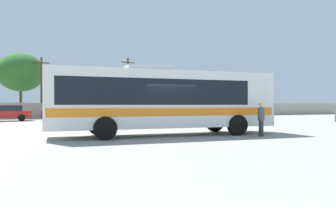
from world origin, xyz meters
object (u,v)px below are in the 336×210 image
Objects in this scene: parked_car_second_maroon at (63,112)px; utility_pole_near at (128,86)px; attendant_by_bus_door at (261,117)px; utility_pole_far at (41,86)px; parked_car_third_red at (135,111)px; parked_car_leftmost_red at (6,113)px; roadside_tree_midleft at (21,72)px; coach_bus_white_orange at (161,99)px.

parked_car_second_maroon is 0.56× the size of utility_pole_near.
utility_pole_far is (-9.50, 27.33, 2.76)m from attendant_by_bus_door.
utility_pole_near reaches higher than parked_car_third_red.
attendant_by_bus_door is 0.35× the size of parked_car_leftmost_red.
roadside_tree_midleft reaches higher than parked_car_third_red.
parked_car_leftmost_red is (-8.44, 18.89, -1.05)m from coach_bus_white_orange.
parked_car_leftmost_red is 1.09× the size of parked_car_second_maroon.
parked_car_second_maroon is at bearing 109.57° from attendant_by_bus_door.
utility_pole_near reaches higher than coach_bus_white_orange.
utility_pole_far is (-5.16, 25.02, 1.85)m from coach_bus_white_orange.
utility_pole_far is at bearing -47.98° from roadside_tree_midleft.
attendant_by_bus_door is 0.38× the size of parked_car_second_maroon.
coach_bus_white_orange is 19.80m from parked_car_third_red.
parked_car_leftmost_red is 0.60× the size of roadside_tree_midleft.
roadside_tree_midleft is at bearing 105.11° from coach_bus_white_orange.
roadside_tree_midleft is at bearing 132.02° from utility_pole_far.
utility_pole_far is (-10.56, -0.79, -0.32)m from utility_pole_near.
parked_car_third_red reaches higher than parked_car_second_maroon.
utility_pole_near is (1.02, 6.53, 3.22)m from parked_car_third_red.
coach_bus_white_orange reaches higher than parked_car_second_maroon.
parked_car_second_maroon is at bearing -63.85° from roadside_tree_midleft.
parked_car_second_maroon is at bearing 0.94° from parked_car_leftmost_red.
roadside_tree_midleft reaches higher than attendant_by_bus_door.
roadside_tree_midleft is (-12.84, 1.75, 1.44)m from utility_pole_near.
parked_car_third_red is at bearing -98.85° from utility_pole_near.
coach_bus_white_orange is 1.48× the size of roadside_tree_midleft.
parked_car_leftmost_red is 1.16× the size of parked_car_third_red.
parked_car_third_red is at bearing 77.18° from coach_bus_white_orange.
attendant_by_bus_door is 32.42m from roadside_tree_midleft.
coach_bus_white_orange is 26.46m from utility_pole_near.
parked_car_leftmost_red is at bearing -96.58° from roadside_tree_midleft.
utility_pole_far reaches higher than parked_car_third_red.
roadside_tree_midleft is (-11.78, 29.87, 4.52)m from attendant_by_bus_door.
utility_pole_far reaches higher than coach_bus_white_orange.
parked_car_third_red is at bearing 89.87° from attendant_by_bus_door.
utility_pole_near is at bearing 87.83° from attendant_by_bus_door.
utility_pole_far is (-9.54, 5.74, 2.89)m from parked_car_third_red.
roadside_tree_midleft is at bearing 83.42° from parked_car_leftmost_red.
parked_car_third_red is 0.53× the size of utility_pole_near.
parked_car_second_maroon is at bearing 99.65° from coach_bus_white_orange.
parked_car_second_maroon is at bearing -177.68° from parked_car_third_red.
attendant_by_bus_door reaches higher than parked_car_second_maroon.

